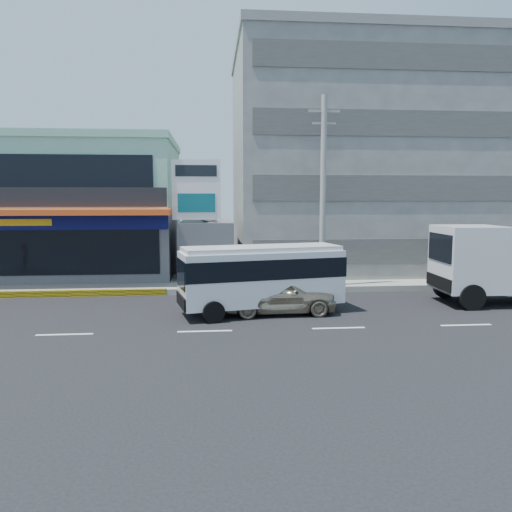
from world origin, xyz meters
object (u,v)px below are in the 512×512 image
Objects in this scene: minibus at (262,273)px; sedan at (277,294)px; billboard at (196,197)px; shop_building at (77,212)px; satellite_dish at (206,220)px; utility_pole_near at (323,192)px; concrete_building at (357,166)px.

minibus is 1.44× the size of sedan.
billboard is 7.77m from minibus.
billboard is (7.50, -4.75, 0.93)m from shop_building.
satellite_dish reaches higher than sedan.
billboard is at bearing -32.32° from shop_building.
minibus is 1.08m from sedan.
utility_pole_near is 7.13m from sedan.
shop_building is 0.77× the size of concrete_building.
shop_building is 15.50m from utility_pole_near.
utility_pole_near is 6.84m from minibus.
minibus is at bearing -73.97° from satellite_dish.
billboard is at bearing -105.52° from satellite_dish.
concrete_building is 11.30m from satellite_dish.
minibus is at bearing -66.02° from billboard.
concrete_building is 2.25× the size of minibus.
utility_pole_near is (6.00, -3.60, 1.57)m from satellite_dish.
sedan is at bearing -62.14° from billboard.
satellite_dish is (-10.00, -4.00, -3.42)m from concrete_building.
utility_pole_near reaches higher than satellite_dish.
minibus reaches higher than sedan.
satellite_dish reaches higher than minibus.
concrete_building reaches higher than sedan.
utility_pole_near is at bearing -30.96° from satellite_dish.
concrete_building is at bearing 58.10° from minibus.
utility_pole_near is (14.00, -6.55, 1.15)m from shop_building.
satellite_dish is 0.21× the size of minibus.
billboard is 8.53m from sedan.
shop_building reaches higher than minibus.
concrete_building is at bearing 28.92° from billboard.
shop_building is 2.50× the size of sedan.
minibus is at bearing -127.93° from utility_pole_near.
shop_building is 8.27× the size of satellite_dish.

